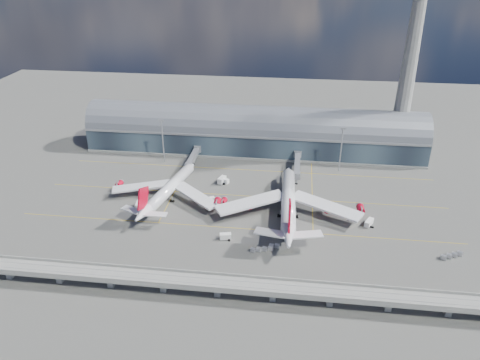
# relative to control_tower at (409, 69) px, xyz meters

# --- Properties ---
(ground) EXTENTS (500.00, 500.00, 0.00)m
(ground) POSITION_rel_control_tower_xyz_m (-85.00, -83.00, -51.64)
(ground) COLOR #474744
(ground) RESTS_ON ground
(taxi_lines) EXTENTS (200.00, 80.12, 0.01)m
(taxi_lines) POSITION_rel_control_tower_xyz_m (-85.00, -60.89, -51.63)
(taxi_lines) COLOR gold
(taxi_lines) RESTS_ON ground
(terminal) EXTENTS (200.00, 30.00, 28.00)m
(terminal) POSITION_rel_control_tower_xyz_m (-85.00, -5.01, -40.30)
(terminal) COLOR #1F2833
(terminal) RESTS_ON ground
(control_tower) EXTENTS (19.00, 19.00, 103.00)m
(control_tower) POSITION_rel_control_tower_xyz_m (0.00, 0.00, 0.00)
(control_tower) COLOR gray
(control_tower) RESTS_ON ground
(guideway) EXTENTS (220.00, 8.50, 7.20)m
(guideway) POSITION_rel_control_tower_xyz_m (-85.00, -138.00, -46.34)
(guideway) COLOR gray
(guideway) RESTS_ON ground
(floodlight_mast_left) EXTENTS (3.00, 0.70, 25.70)m
(floodlight_mast_left) POSITION_rel_control_tower_xyz_m (-135.00, -28.00, -38.00)
(floodlight_mast_left) COLOR gray
(floodlight_mast_left) RESTS_ON ground
(floodlight_mast_right) EXTENTS (3.00, 0.70, 25.70)m
(floodlight_mast_right) POSITION_rel_control_tower_xyz_m (-35.00, -28.00, -38.00)
(floodlight_mast_right) COLOR gray
(floodlight_mast_right) RESTS_ON ground
(airliner_left) EXTENTS (59.64, 62.80, 19.24)m
(airliner_left) POSITION_rel_control_tower_xyz_m (-121.00, -71.54, -46.14)
(airliner_left) COLOR white
(airliner_left) RESTS_ON ground
(airliner_right) EXTENTS (70.84, 74.03, 23.51)m
(airliner_right) POSITION_rel_control_tower_xyz_m (-61.69, -78.26, -45.54)
(airliner_right) COLOR white
(airliner_right) RESTS_ON ground
(jet_bridge_left) EXTENTS (4.40, 28.00, 7.25)m
(jet_bridge_left) POSITION_rel_control_tower_xyz_m (-117.09, -29.88, -46.46)
(jet_bridge_left) COLOR gray
(jet_bridge_left) RESTS_ON ground
(jet_bridge_right) EXTENTS (4.40, 32.00, 7.25)m
(jet_bridge_right) POSITION_rel_control_tower_xyz_m (-58.26, -31.82, -46.46)
(jet_bridge_right) COLOR gray
(jet_bridge_right) RESTS_ON ground
(service_truck_0) EXTENTS (2.77, 6.60, 2.66)m
(service_truck_0) POSITION_rel_control_tower_xyz_m (-133.31, -80.86, -50.26)
(service_truck_0) COLOR silver
(service_truck_0) RESTS_ON ground
(service_truck_1) EXTENTS (5.27, 3.26, 2.84)m
(service_truck_1) POSITION_rel_control_tower_xyz_m (-87.56, -102.26, -50.20)
(service_truck_1) COLOR silver
(service_truck_1) RESTS_ON ground
(service_truck_2) EXTENTS (8.39, 6.05, 3.00)m
(service_truck_2) POSITION_rel_control_tower_xyz_m (-101.45, -73.25, -50.08)
(service_truck_2) COLOR silver
(service_truck_2) RESTS_ON ground
(service_truck_3) EXTENTS (4.69, 6.25, 2.84)m
(service_truck_3) POSITION_rel_control_tower_xyz_m (-25.07, -83.35, -50.18)
(service_truck_3) COLOR silver
(service_truck_3) RESTS_ON ground
(service_truck_4) EXTENTS (4.25, 6.25, 3.32)m
(service_truck_4) POSITION_rel_control_tower_xyz_m (-97.47, -50.42, -49.96)
(service_truck_4) COLOR silver
(service_truck_4) RESTS_ON ground
(service_truck_5) EXTENTS (5.72, 4.75, 2.64)m
(service_truck_5) POSITION_rel_control_tower_xyz_m (-96.28, -50.12, -50.28)
(service_truck_5) COLOR silver
(service_truck_5) RESTS_ON ground
(cargo_train_0) EXTENTS (4.81, 2.18, 1.58)m
(cargo_train_0) POSITION_rel_control_tower_xyz_m (-66.42, -105.87, -50.81)
(cargo_train_0) COLOR gray
(cargo_train_0) RESTS_ON ground
(cargo_train_1) EXTENTS (9.78, 4.27, 1.63)m
(cargo_train_1) POSITION_rel_control_tower_xyz_m (-71.39, -108.82, -50.79)
(cargo_train_1) COLOR gray
(cargo_train_1) RESTS_ON ground
(cargo_train_2) EXTENTS (10.09, 5.95, 1.73)m
(cargo_train_2) POSITION_rel_control_tower_xyz_m (5.41, -103.61, -50.73)
(cargo_train_2) COLOR gray
(cargo_train_2) RESTS_ON ground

